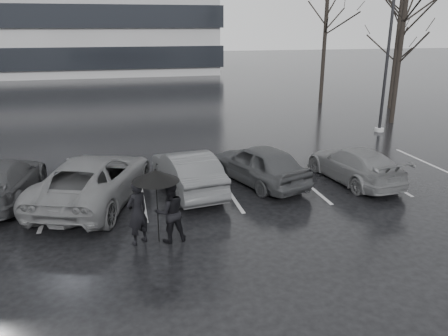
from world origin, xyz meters
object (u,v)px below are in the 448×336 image
Objects in this scene: car_west_c at (2,181)px; car_east at (354,165)px; tree_east at (400,49)px; car_main at (259,164)px; pedestrian_right at (170,212)px; car_west_a at (187,171)px; car_west_b at (94,179)px; lamp_post at (388,55)px; tree_north at (325,40)px; pedestrian_left at (137,213)px; tree_ne at (396,53)px.

car_east is (11.47, -0.87, -0.06)m from car_west_c.
tree_east is at bearing -137.62° from car_east.
car_main is 4.95m from pedestrian_right.
car_west_b is (-2.91, -0.24, 0.06)m from car_west_a.
lamp_post is at bearing -159.30° from car_west_a.
tree_north is at bearing 84.48° from lamp_post.
pedestrian_left reaches higher than car_west_a.
pedestrian_right is (0.80, -0.06, -0.04)m from pedestrian_left.
tree_north is at bearing -114.62° from car_west_b.
pedestrian_left reaches higher than car_east.
pedestrian_right is at bearing 141.67° from car_west_b.
tree_ne reaches higher than car_west_a.
pedestrian_left is at bearing -142.41° from tree_east.
pedestrian_right reaches higher than car_west_b.
car_west_b is 3.33× the size of pedestrian_right.
tree_east reaches higher than car_west_b.
car_west_b is at bearing -3.76° from car_west_a.
car_west_b is 1.17× the size of car_west_c.
car_west_a is 12.84m from lamp_post.
pedestrian_right is at bearing 25.90° from car_main.
car_west_c is at bearing -151.55° from tree_ne.
car_main is at bearing -144.74° from lamp_post.
tree_north is (9.19, 14.64, 3.56)m from car_main.
tree_north reaches higher than car_main.
tree_ne is at bearing 57.99° from tree_east.
tree_east reaches higher than pedestrian_right.
car_main is at bearing -143.15° from tree_east.
car_west_b is 0.66× the size of tree_east.
car_east is (5.79, -0.38, -0.08)m from car_west_a.
car_west_b is 2.86m from car_west_c.
pedestrian_left is 0.80m from pedestrian_right.
tree_east reaches higher than car_west_c.
tree_ne is (20.88, 11.31, 2.85)m from car_west_c.
car_main is 3.33m from car_east.
tree_east is at bearing -122.01° from tree_ne.
pedestrian_right is 15.42m from lamp_post.
car_west_b is at bearing -8.37° from car_east.
car_west_c is 23.92m from tree_ne.
tree_ne is (12.69, 11.64, 2.81)m from car_main.
car_west_b reaches higher than car_west_c.
tree_north is (14.61, 15.05, 3.52)m from car_west_b.
tree_north is (-3.50, 3.00, 0.75)m from tree_ne.
tree_north is at bearing -133.94° from pedestrian_right.
car_west_c is (-5.68, 0.50, -0.02)m from car_west_a.
car_west_b is 8.71m from car_east.
tree_east is (6.91, 8.19, 3.40)m from car_east.
car_main is at bearing -178.32° from car_west_c.
car_east is 15.67m from tree_ne.
tree_ne is 4.67m from tree_north.
car_west_b is at bearing -134.16° from tree_north.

